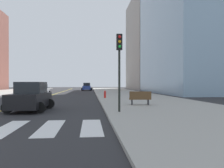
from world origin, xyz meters
TOP-DOWN VIEW (x-y plane):
  - sidewalk_kerb_east at (12.20, 20.00)m, footprint 10.00×120.00m
  - lane_divider_paint at (0.00, 40.00)m, footprint 0.16×80.00m
  - parking_garage_concrete at (27.93, 64.11)m, footprint 18.00×24.00m
  - car_silver_nearest at (-1.77, 33.63)m, footprint 2.49×3.97m
  - car_green_second at (-5.08, 42.24)m, footprint 2.53×3.96m
  - car_blue_third at (5.38, 56.10)m, footprint 2.93×4.61m
  - car_black_fourth at (2.01, 10.64)m, footprint 2.98×4.64m
  - traffic_light_near_corner at (8.07, 8.18)m, footprint 0.36×0.41m
  - park_bench at (10.36, 12.63)m, footprint 1.84×0.73m
  - fire_hydrant at (8.04, 22.03)m, footprint 0.26×0.26m

SIDE VIEW (x-z plane):
  - lane_divider_paint at x=0.00m, z-range 0.00..0.01m
  - sidewalk_kerb_east at x=12.20m, z-range 0.00..0.15m
  - fire_hydrant at x=8.04m, z-range 0.13..1.02m
  - park_bench at x=10.36m, z-range 0.13..1.25m
  - car_green_second at x=-5.08m, z-range -0.06..1.68m
  - car_silver_nearest at x=-1.77m, z-range -0.06..1.71m
  - car_blue_third at x=5.38m, z-range -0.07..1.96m
  - car_black_fourth at x=2.01m, z-range -0.07..1.97m
  - traffic_light_near_corner at x=8.07m, z-range 1.14..6.03m
  - parking_garage_concrete at x=27.93m, z-range 0.00..27.79m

